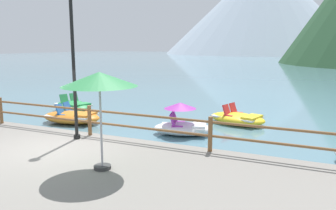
% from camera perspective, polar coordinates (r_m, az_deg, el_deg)
% --- Properties ---
extents(ground_plane, '(200.00, 200.00, 0.00)m').
position_cam_1_polar(ground_plane, '(47.52, 16.73, 5.73)').
color(ground_plane, slate).
extents(dock_railing, '(23.92, 0.12, 0.95)m').
position_cam_1_polar(dock_railing, '(11.01, -12.99, -2.03)').
color(dock_railing, brown).
rests_on(dock_railing, promenade_dock).
extents(lamp_post, '(0.28, 0.28, 4.43)m').
position_cam_1_polar(lamp_post, '(10.46, -15.62, 8.71)').
color(lamp_post, black).
rests_on(lamp_post, promenade_dock).
extents(beach_umbrella, '(1.70, 1.70, 2.24)m').
position_cam_1_polar(beach_umbrella, '(7.70, -11.39, 4.02)').
color(beach_umbrella, '#B2B2B7').
rests_on(beach_umbrella, promenade_dock).
extents(pedal_boat_0, '(2.67, 1.66, 0.85)m').
position_cam_1_polar(pedal_boat_0, '(14.74, -15.77, -1.92)').
color(pedal_boat_0, orange).
rests_on(pedal_boat_0, ground).
extents(pedal_boat_1, '(2.67, 1.96, 0.81)m').
position_cam_1_polar(pedal_boat_1, '(14.37, 11.54, -2.16)').
color(pedal_boat_1, yellow).
rests_on(pedal_boat_1, ground).
extents(pedal_boat_3, '(2.38, 1.76, 1.18)m').
position_cam_1_polar(pedal_boat_3, '(12.39, 2.47, -3.21)').
color(pedal_boat_3, white).
rests_on(pedal_boat_3, ground).
extents(pedal_boat_5, '(2.60, 2.03, 0.84)m').
position_cam_1_polar(pedal_boat_5, '(17.34, -15.56, -0.16)').
color(pedal_boat_5, green).
rests_on(pedal_boat_5, ground).
extents(distant_peak, '(70.55, 70.55, 33.59)m').
position_cam_1_polar(distant_peak, '(132.37, 15.74, 15.56)').
color(distant_peak, '#9EADBC').
rests_on(distant_peak, ground).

